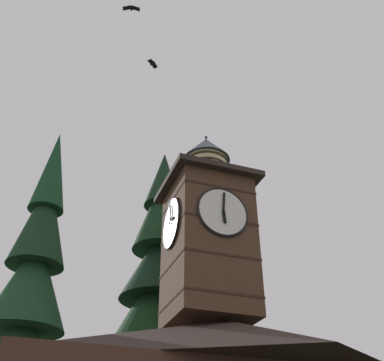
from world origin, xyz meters
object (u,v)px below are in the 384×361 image
clock_tower (208,233)px  moon (204,348)px  flying_bird_high (153,64)px  pine_tree_aside (20,341)px  pine_tree_behind (157,343)px  flying_bird_low (131,8)px

clock_tower → moon: (-15.44, -40.34, 5.76)m
clock_tower → moon: size_ratio=4.56×
moon → flying_bird_high: bearing=66.1°
pine_tree_aside → flying_bird_high: bearing=120.7°
pine_tree_behind → flying_bird_high: (2.73, 7.11, 10.22)m
moon → pine_tree_aside: bearing=59.1°
clock_tower → pine_tree_aside: (6.62, -3.40, -4.23)m
clock_tower → pine_tree_behind: pine_tree_behind is taller
pine_tree_behind → moon: size_ratio=9.25×
moon → pine_tree_behind: bearing=65.6°
moon → flying_bird_high: (18.78, 42.46, 1.05)m
pine_tree_behind → flying_bird_low: bearing=66.0°
clock_tower → pine_tree_aside: size_ratio=0.53×
pine_tree_behind → flying_bird_low: 14.67m
pine_tree_aside → flying_bird_low: (-1.68, 8.17, 10.88)m
clock_tower → pine_tree_behind: size_ratio=0.49×
flying_bird_high → flying_bird_low: bearing=58.8°
moon → flying_bird_low: size_ratio=2.89×
flying_bird_high → flying_bird_low: 3.09m
pine_tree_aside → flying_bird_high: size_ratio=31.22×
moon → flying_bird_low: 49.50m
clock_tower → pine_tree_behind: bearing=-83.1°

